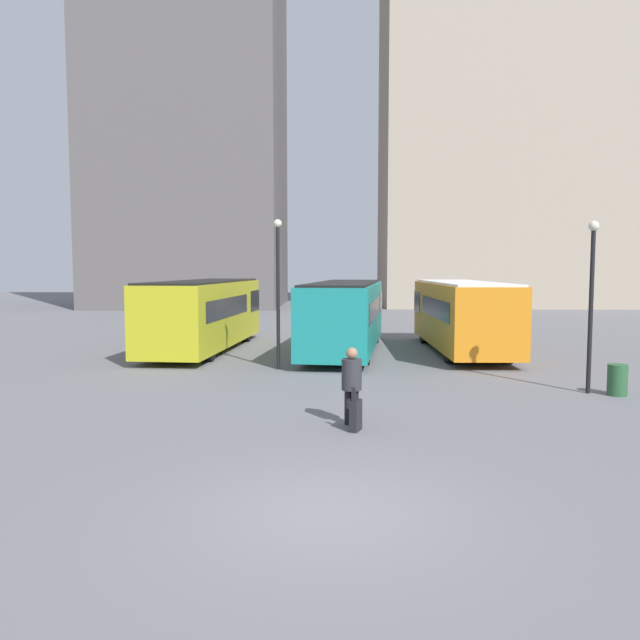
{
  "coord_description": "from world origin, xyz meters",
  "views": [
    {
      "loc": [
        0.02,
        -8.54,
        3.45
      ],
      "look_at": [
        -0.37,
        11.91,
        1.74
      ],
      "focal_mm": 35.0,
      "sensor_mm": 36.0,
      "label": 1
    }
  ],
  "objects_px": {
    "bus_0": "(205,312)",
    "lamp_post_0": "(591,290)",
    "lamp_post_1": "(278,281)",
    "trash_bin": "(617,380)",
    "bus_1": "(345,314)",
    "suitcase": "(356,415)",
    "bus_2": "(461,314)",
    "traveler": "(352,379)"
  },
  "relations": [
    {
      "from": "bus_2",
      "to": "traveler",
      "type": "height_order",
      "value": "bus_2"
    },
    {
      "from": "bus_0",
      "to": "lamp_post_1",
      "type": "distance_m",
      "value": 6.35
    },
    {
      "from": "traveler",
      "to": "suitcase",
      "type": "height_order",
      "value": "traveler"
    },
    {
      "from": "bus_2",
      "to": "lamp_post_1",
      "type": "relative_size",
      "value": 1.94
    },
    {
      "from": "bus_2",
      "to": "lamp_post_0",
      "type": "relative_size",
      "value": 2.09
    },
    {
      "from": "lamp_post_1",
      "to": "traveler",
      "type": "bearing_deg",
      "value": -73.3
    },
    {
      "from": "bus_2",
      "to": "suitcase",
      "type": "bearing_deg",
      "value": 158.99
    },
    {
      "from": "suitcase",
      "to": "traveler",
      "type": "bearing_deg",
      "value": 28.94
    },
    {
      "from": "bus_0",
      "to": "trash_bin",
      "type": "bearing_deg",
      "value": -120.56
    },
    {
      "from": "lamp_post_1",
      "to": "trash_bin",
      "type": "relative_size",
      "value": 5.98
    },
    {
      "from": "bus_2",
      "to": "bus_0",
      "type": "bearing_deg",
      "value": 87.45
    },
    {
      "from": "lamp_post_1",
      "to": "trash_bin",
      "type": "height_order",
      "value": "lamp_post_1"
    },
    {
      "from": "bus_0",
      "to": "lamp_post_0",
      "type": "relative_size",
      "value": 2.21
    },
    {
      "from": "bus_2",
      "to": "lamp_post_1",
      "type": "bearing_deg",
      "value": 122.74
    },
    {
      "from": "bus_1",
      "to": "trash_bin",
      "type": "xyz_separation_m",
      "value": [
        7.19,
        -8.74,
        -1.15
      ]
    },
    {
      "from": "bus_1",
      "to": "bus_0",
      "type": "bearing_deg",
      "value": 91.71
    },
    {
      "from": "bus_0",
      "to": "lamp_post_1",
      "type": "relative_size",
      "value": 2.05
    },
    {
      "from": "bus_0",
      "to": "lamp_post_0",
      "type": "height_order",
      "value": "lamp_post_0"
    },
    {
      "from": "bus_1",
      "to": "suitcase",
      "type": "bearing_deg",
      "value": -173.25
    },
    {
      "from": "lamp_post_0",
      "to": "bus_0",
      "type": "bearing_deg",
      "value": 144.16
    },
    {
      "from": "suitcase",
      "to": "trash_bin",
      "type": "relative_size",
      "value": 1.13
    },
    {
      "from": "bus_2",
      "to": "suitcase",
      "type": "xyz_separation_m",
      "value": [
        -4.83,
        -12.69,
        -1.24
      ]
    },
    {
      "from": "trash_bin",
      "to": "bus_1",
      "type": "bearing_deg",
      "value": 129.45
    },
    {
      "from": "bus_0",
      "to": "lamp_post_1",
      "type": "xyz_separation_m",
      "value": [
        3.54,
        -5.08,
        1.44
      ]
    },
    {
      "from": "lamp_post_0",
      "to": "lamp_post_1",
      "type": "relative_size",
      "value": 0.93
    },
    {
      "from": "suitcase",
      "to": "lamp_post_1",
      "type": "distance_m",
      "value": 8.8
    },
    {
      "from": "bus_1",
      "to": "lamp_post_0",
      "type": "distance_m",
      "value": 10.75
    },
    {
      "from": "bus_0",
      "to": "bus_1",
      "type": "height_order",
      "value": "bus_0"
    },
    {
      "from": "trash_bin",
      "to": "traveler",
      "type": "bearing_deg",
      "value": -155.53
    },
    {
      "from": "traveler",
      "to": "lamp_post_1",
      "type": "relative_size",
      "value": 0.34
    },
    {
      "from": "bus_0",
      "to": "suitcase",
      "type": "xyz_separation_m",
      "value": [
        5.87,
        -13.13,
        -1.26
      ]
    },
    {
      "from": "bus_2",
      "to": "traveler",
      "type": "bearing_deg",
      "value": 157.91
    },
    {
      "from": "bus_2",
      "to": "bus_1",
      "type": "bearing_deg",
      "value": 91.08
    },
    {
      "from": "traveler",
      "to": "suitcase",
      "type": "bearing_deg",
      "value": -151.06
    },
    {
      "from": "bus_2",
      "to": "suitcase",
      "type": "height_order",
      "value": "bus_2"
    },
    {
      "from": "bus_1",
      "to": "suitcase",
      "type": "distance_m",
      "value": 12.64
    },
    {
      "from": "bus_1",
      "to": "lamp_post_0",
      "type": "xyz_separation_m",
      "value": [
        6.53,
        -8.45,
        1.27
      ]
    },
    {
      "from": "lamp_post_1",
      "to": "trash_bin",
      "type": "xyz_separation_m",
      "value": [
        9.58,
        -4.21,
        -2.6
      ]
    },
    {
      "from": "traveler",
      "to": "lamp_post_0",
      "type": "relative_size",
      "value": 0.36
    },
    {
      "from": "bus_1",
      "to": "lamp_post_1",
      "type": "relative_size",
      "value": 2.14
    },
    {
      "from": "lamp_post_1",
      "to": "trash_bin",
      "type": "distance_m",
      "value": 10.78
    },
    {
      "from": "bus_2",
      "to": "lamp_post_0",
      "type": "bearing_deg",
      "value": -168.58
    }
  ]
}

